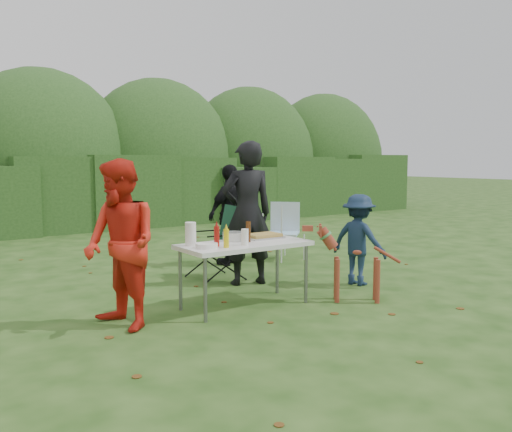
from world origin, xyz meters
TOP-DOWN VIEW (x-y plane):
  - ground at (0.00, 0.00)m, footprint 80.00×80.00m
  - hedge_row at (0.00, 8.00)m, footprint 22.00×1.40m
  - shrub_backdrop at (0.00, 9.60)m, footprint 20.00×2.60m
  - folding_table at (-0.09, 0.24)m, footprint 1.50×0.70m
  - person_cook at (0.56, 1.16)m, footprint 0.80×0.62m
  - person_red_jacket at (-1.55, 0.27)m, footprint 0.78×0.93m
  - person_black_puffy at (1.14, 2.46)m, footprint 1.01×0.59m
  - child at (1.77, 0.27)m, footprint 0.64×0.88m
  - dog at (1.13, -0.33)m, footprint 0.97×0.89m
  - camping_chair at (0.36, 1.67)m, footprint 0.75×0.75m
  - lawn_chair at (2.09, 2.33)m, footprint 0.80×0.80m
  - food_tray at (0.29, 0.41)m, footprint 0.45×0.30m
  - focaccia_bread at (0.29, 0.41)m, footprint 0.40×0.26m
  - mustard_bottle at (-0.44, 0.08)m, footprint 0.06×0.06m
  - ketchup_bottle at (-0.49, 0.21)m, footprint 0.06×0.06m
  - beer_bottle at (-0.03, 0.27)m, footprint 0.06×0.06m
  - paper_towel_roll at (-0.70, 0.41)m, footprint 0.12×0.12m
  - cup_stack at (-0.19, 0.10)m, footprint 0.08×0.08m
  - pasta_bowl at (-0.10, 0.46)m, footprint 0.26×0.26m
  - plate_stack at (-0.63, 0.18)m, footprint 0.24×0.24m

SIDE VIEW (x-z plane):
  - ground at x=0.00m, z-range 0.00..0.00m
  - dog at x=1.13m, z-range 0.00..0.89m
  - lawn_chair at x=2.09m, z-range 0.00..0.96m
  - camping_chair at x=0.36m, z-range 0.00..1.05m
  - child at x=1.77m, z-range 0.00..1.22m
  - folding_table at x=-0.09m, z-range 0.32..1.06m
  - food_tray at x=0.29m, z-range 0.74..0.76m
  - plate_stack at x=-0.63m, z-range 0.74..0.79m
  - focaccia_bread at x=0.29m, z-range 0.76..0.80m
  - pasta_bowl at x=-0.10m, z-range 0.74..0.84m
  - person_black_puffy at x=1.14m, z-range 0.00..1.61m
  - cup_stack at x=-0.19m, z-range 0.74..0.92m
  - mustard_bottle at x=-0.44m, z-range 0.74..0.94m
  - person_red_jacket at x=-1.55m, z-range 0.00..1.70m
  - hedge_row at x=0.00m, z-range 0.00..1.70m
  - ketchup_bottle at x=-0.49m, z-range 0.74..0.96m
  - beer_bottle at x=-0.03m, z-range 0.74..0.98m
  - paper_towel_roll at x=-0.70m, z-range 0.74..1.00m
  - person_cook at x=0.56m, z-range 0.00..1.93m
  - shrub_backdrop at x=0.00m, z-range 0.00..3.20m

